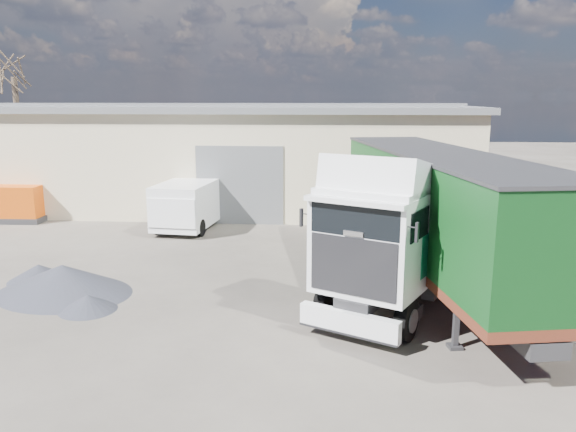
# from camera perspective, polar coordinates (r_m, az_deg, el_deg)

# --- Properties ---
(ground) EXTENTS (120.00, 120.00, 0.00)m
(ground) POSITION_cam_1_polar(r_m,az_deg,el_deg) (16.31, -3.52, -8.70)
(ground) COLOR black
(ground) RESTS_ON ground
(warehouse) EXTENTS (30.60, 12.60, 5.42)m
(warehouse) POSITION_cam_1_polar(r_m,az_deg,el_deg) (32.31, -10.28, 6.32)
(warehouse) COLOR beige
(warehouse) RESTS_ON ground
(bare_tree) EXTENTS (4.00, 4.00, 9.60)m
(bare_tree) POSITION_cam_1_polar(r_m,az_deg,el_deg) (40.54, -26.21, 13.88)
(bare_tree) COLOR #382B21
(bare_tree) RESTS_ON ground
(tractor_unit) EXTENTS (5.20, 6.89, 4.43)m
(tractor_unit) POSITION_cam_1_polar(r_m,az_deg,el_deg) (14.97, 9.87, -3.27)
(tractor_unit) COLOR black
(tractor_unit) RESTS_ON ground
(box_trailer) EXTENTS (4.88, 12.90, 4.20)m
(box_trailer) POSITION_cam_1_polar(r_m,az_deg,el_deg) (17.26, 14.86, 0.90)
(box_trailer) COLOR #2D2D30
(box_trailer) RESTS_ON ground
(panel_van) EXTENTS (2.62, 5.34, 2.10)m
(panel_van) POSITION_cam_1_polar(r_m,az_deg,el_deg) (25.49, -9.83, 1.27)
(panel_van) COLOR black
(panel_van) RESTS_ON ground
(orange_skip) EXTENTS (2.80, 1.79, 1.72)m
(orange_skip) POSITION_cam_1_polar(r_m,az_deg,el_deg) (29.41, -25.89, 0.98)
(orange_skip) COLOR #2D2D30
(orange_skip) RESTS_ON ground
(gravel_heap) EXTENTS (5.19, 5.19, 0.88)m
(gravel_heap) POSITION_cam_1_polar(r_m,az_deg,el_deg) (18.19, -22.01, -6.01)
(gravel_heap) COLOR black
(gravel_heap) RESTS_ON ground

